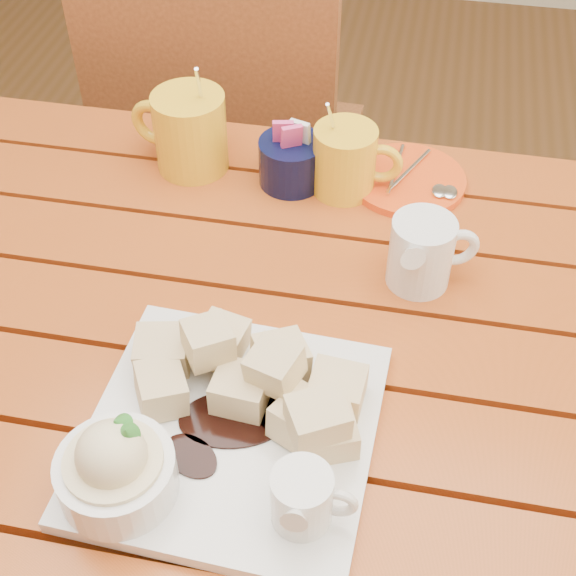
% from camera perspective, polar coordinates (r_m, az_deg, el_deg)
% --- Properties ---
extents(table, '(1.20, 0.79, 0.75)m').
position_cam_1_polar(table, '(0.99, -2.95, -6.87)').
color(table, '#8D3E12').
rests_on(table, ground).
extents(dessert_plate, '(0.29, 0.29, 0.11)m').
position_cam_1_polar(dessert_plate, '(0.78, -5.40, -10.01)').
color(dessert_plate, white).
rests_on(dessert_plate, table).
extents(coffee_mug_left, '(0.14, 0.10, 0.16)m').
position_cam_1_polar(coffee_mug_left, '(1.11, -7.11, 11.07)').
color(coffee_mug_left, yellow).
rests_on(coffee_mug_left, table).
extents(coffee_mug_right, '(0.12, 0.08, 0.14)m').
position_cam_1_polar(coffee_mug_right, '(1.07, 4.19, 9.09)').
color(coffee_mug_right, yellow).
rests_on(coffee_mug_right, table).
extents(cream_pitcher, '(0.11, 0.09, 0.09)m').
position_cam_1_polar(cream_pitcher, '(0.94, 9.59, 2.55)').
color(cream_pitcher, white).
rests_on(cream_pitcher, table).
extents(sugar_caddy, '(0.09, 0.09, 0.10)m').
position_cam_1_polar(sugar_caddy, '(1.09, 0.24, 9.04)').
color(sugar_caddy, black).
rests_on(sugar_caddy, table).
extents(orange_saucer, '(0.16, 0.16, 0.02)m').
position_cam_1_polar(orange_saucer, '(1.11, 8.55, 7.62)').
color(orange_saucer, '#F84D15').
rests_on(orange_saucer, table).
extents(chair_far, '(0.45, 0.45, 0.92)m').
position_cam_1_polar(chair_far, '(1.57, -4.16, 9.57)').
color(chair_far, brown).
rests_on(chair_far, ground).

